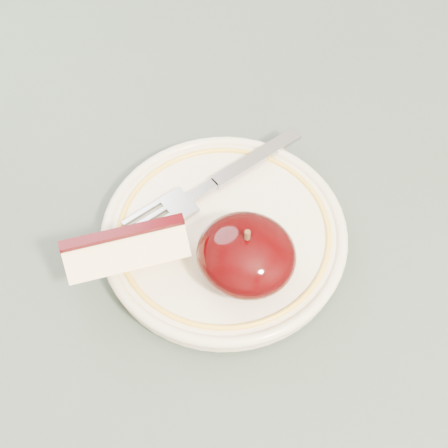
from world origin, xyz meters
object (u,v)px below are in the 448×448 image
at_px(plate, 224,234).
at_px(apple_half, 246,255).
at_px(table, 271,284).
at_px(fork, 213,184).

relative_size(plate, apple_half, 2.64).
xyz_separation_m(table, apple_half, (-0.01, -0.05, 0.13)).
bearing_deg(apple_half, plate, 139.83).
relative_size(apple_half, fork, 0.46).
height_order(plate, apple_half, apple_half).
xyz_separation_m(plate, fork, (-0.03, 0.03, 0.01)).
distance_m(table, apple_half, 0.14).
distance_m(apple_half, fork, 0.08).
distance_m(table, plate, 0.11).
height_order(table, fork, fork).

